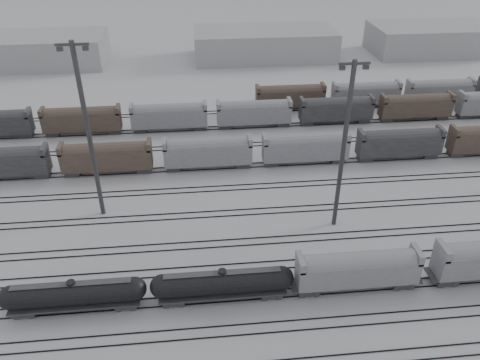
{
  "coord_description": "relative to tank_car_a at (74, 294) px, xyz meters",
  "views": [
    {
      "loc": [
        -10.72,
        -38.83,
        40.76
      ],
      "look_at": [
        -4.62,
        20.87,
        4.0
      ],
      "focal_mm": 35.0,
      "sensor_mm": 36.0,
      "label": 1
    }
  ],
  "objects": [
    {
      "name": "ground",
      "position": [
        25.5,
        -1.0,
        -2.34
      ],
      "size": [
        900.0,
        900.0,
        0.0
      ],
      "primitive_type": "plane",
      "color": "silver",
      "rests_on": "ground"
    },
    {
      "name": "tracks",
      "position": [
        25.5,
        16.5,
        -2.26
      ],
      "size": [
        220.0,
        71.5,
        0.16
      ],
      "color": "black",
      "rests_on": "ground"
    },
    {
      "name": "tank_car_a",
      "position": [
        0.0,
        0.0,
        0.0
      ],
      "size": [
        16.35,
        2.73,
        4.04
      ],
      "color": "#252527",
      "rests_on": "ground"
    },
    {
      "name": "tank_car_b",
      "position": [
        16.83,
        0.0,
        0.04
      ],
      "size": [
        16.66,
        2.78,
        4.12
      ],
      "color": "#252527",
      "rests_on": "ground"
    },
    {
      "name": "hopper_car_a",
      "position": [
        32.8,
        0.0,
        0.88
      ],
      "size": [
        14.57,
        2.89,
        5.21
      ],
      "color": "#252527",
      "rests_on": "ground"
    },
    {
      "name": "light_mast_b",
      "position": [
        0.24,
        19.0,
        11.29
      ],
      "size": [
        4.11,
        0.66,
        25.69
      ],
      "color": "#373639",
      "rests_on": "ground"
    },
    {
      "name": "light_mast_c",
      "position": [
        33.84,
        12.93,
        10.45
      ],
      "size": [
        3.86,
        0.62,
        24.11
      ],
      "color": "#373639",
      "rests_on": "ground"
    },
    {
      "name": "bg_string_near",
      "position": [
        33.5,
        31.0,
        0.46
      ],
      "size": [
        151.0,
        3.0,
        5.6
      ],
      "color": "gray",
      "rests_on": "ground"
    },
    {
      "name": "bg_string_mid",
      "position": [
        43.5,
        47.0,
        0.46
      ],
      "size": [
        151.0,
        3.0,
        5.6
      ],
      "color": "#252527",
      "rests_on": "ground"
    },
    {
      "name": "bg_string_far",
      "position": [
        61.0,
        55.0,
        0.46
      ],
      "size": [
        66.0,
        3.0,
        5.6
      ],
      "color": "brown",
      "rests_on": "ground"
    },
    {
      "name": "warehouse_left",
      "position": [
        -34.5,
        94.0,
        1.66
      ],
      "size": [
        50.0,
        18.0,
        8.0
      ],
      "primitive_type": "cube",
      "color": "#A1A0A3",
      "rests_on": "ground"
    },
    {
      "name": "warehouse_mid",
      "position": [
        35.5,
        94.0,
        1.66
      ],
      "size": [
        40.0,
        18.0,
        8.0
      ],
      "primitive_type": "cube",
      "color": "#A1A0A3",
      "rests_on": "ground"
    },
    {
      "name": "warehouse_right",
      "position": [
        85.5,
        94.0,
        1.66
      ],
      "size": [
        35.0,
        18.0,
        8.0
      ],
      "primitive_type": "cube",
      "color": "#A1A0A3",
      "rests_on": "ground"
    }
  ]
}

